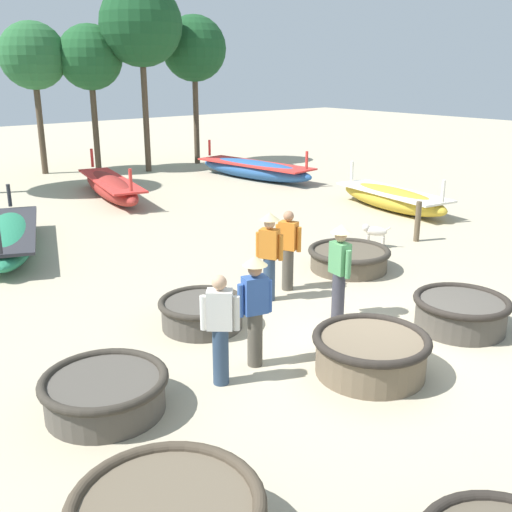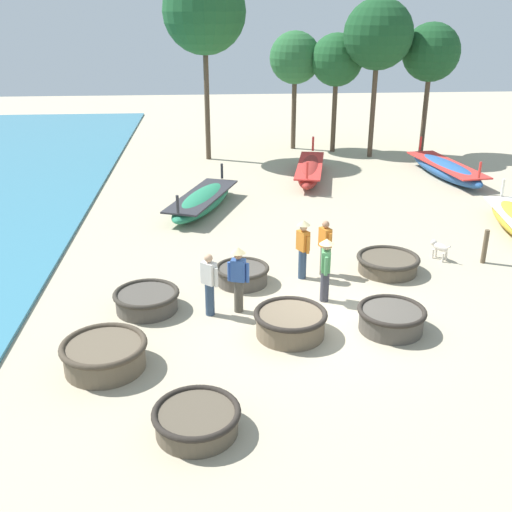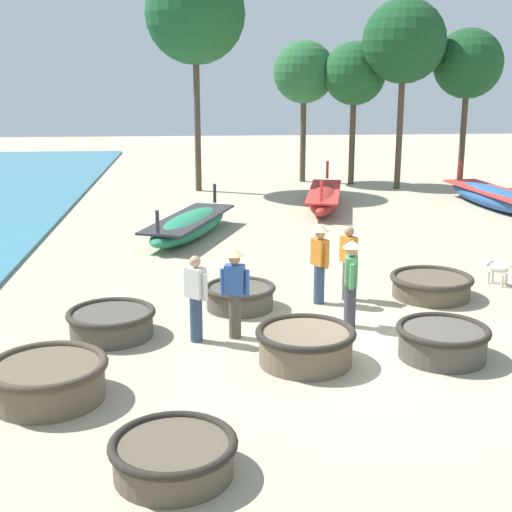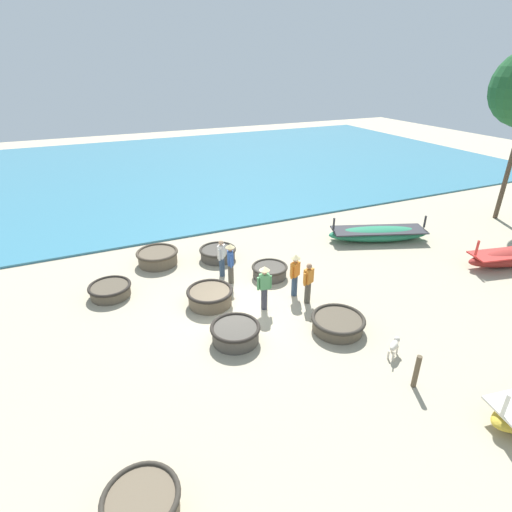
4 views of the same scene
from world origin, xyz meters
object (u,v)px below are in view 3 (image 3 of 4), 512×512
at_px(coracle_front_left, 442,341).
at_px(fisherman_by_coracle, 351,278).
at_px(long_boat_green_hull, 493,197).
at_px(tree_left_mid, 468,64).
at_px(tree_right_mid, 354,74).
at_px(coracle_nearest, 240,296).
at_px(fisherman_with_hat, 196,296).
at_px(fisherman_hauling, 235,287).
at_px(fisherman_standing_right, 348,261).
at_px(tree_tall_back, 304,73).
at_px(long_boat_ochre_hull, 189,225).
at_px(coracle_weathered, 173,455).
at_px(tree_leftmost, 195,14).
at_px(coracle_beside_post, 431,285).
at_px(tree_center, 404,42).
at_px(fisherman_standing_left, 320,258).
at_px(coracle_center, 305,344).
at_px(coracle_far_right, 111,322).
at_px(long_boat_blue_hull, 324,197).
at_px(coracle_upturned, 48,379).
at_px(dog, 497,268).

relative_size(coracle_front_left, fisherman_by_coracle, 0.94).
relative_size(long_boat_green_hull, tree_left_mid, 0.90).
xyz_separation_m(long_boat_green_hull, tree_right_mid, (-3.89, 5.46, 4.09)).
height_order(coracle_nearest, fisherman_with_hat, fisherman_with_hat).
distance_m(fisherman_hauling, tree_right_mid, 18.43).
height_order(fisherman_standing_right, fisherman_hauling, fisherman_hauling).
height_order(coracle_front_left, tree_tall_back, tree_tall_back).
distance_m(long_boat_ochre_hull, fisherman_with_hat, 8.12).
xyz_separation_m(coracle_weathered, tree_leftmost, (0.29, 20.41, 6.41)).
bearing_deg(tree_right_mid, coracle_nearest, -109.50).
bearing_deg(coracle_beside_post, tree_center, 77.62).
height_order(long_boat_ochre_hull, fisherman_standing_left, fisherman_standing_left).
xyz_separation_m(coracle_beside_post, fisherman_hauling, (-4.26, -2.05, 0.70)).
bearing_deg(fisherman_hauling, tree_right_mid, 71.67).
height_order(coracle_center, tree_left_mid, tree_left_mid).
relative_size(long_boat_ochre_hull, fisherman_by_coracle, 2.97).
bearing_deg(long_boat_green_hull, fisherman_standing_right, -126.25).
bearing_deg(tree_left_mid, tree_leftmost, -178.01).
height_order(fisherman_standing_right, fisherman_with_hat, same).
relative_size(coracle_beside_post, tree_center, 0.24).
relative_size(coracle_beside_post, fisherman_with_hat, 1.11).
distance_m(fisherman_standing_left, tree_leftmost, 15.48).
bearing_deg(coracle_front_left, coracle_far_right, 165.86).
bearing_deg(coracle_weathered, coracle_beside_post, 51.10).
distance_m(coracle_center, fisherman_hauling, 1.76).
bearing_deg(fisherman_standing_right, tree_tall_back, 85.32).
relative_size(fisherman_standing_right, tree_leftmost, 0.18).
bearing_deg(long_boat_green_hull, long_boat_ochre_hull, -160.46).
xyz_separation_m(coracle_center, tree_tall_back, (2.67, 19.25, 4.19)).
bearing_deg(tree_leftmost, long_boat_green_hull, -22.67).
bearing_deg(tree_left_mid, long_boat_green_hull, -95.95).
height_order(fisherman_with_hat, tree_right_mid, tree_right_mid).
xyz_separation_m(coracle_center, fisherman_standing_left, (0.72, 3.03, 0.64)).
xyz_separation_m(long_boat_blue_hull, tree_center, (3.63, 3.91, 5.30)).
height_order(long_boat_green_hull, tree_center, tree_center).
height_order(coracle_front_left, fisherman_hauling, fisherman_hauling).
xyz_separation_m(fisherman_hauling, tree_tall_back, (3.76, 18.03, 3.55)).
bearing_deg(fisherman_with_hat, long_boat_ochre_hull, 91.61).
bearing_deg(fisherman_standing_left, long_boat_green_hull, 51.93).
relative_size(tree_tall_back, tree_center, 0.80).
distance_m(fisherman_standing_left, tree_center, 15.81).
height_order(coracle_far_right, coracle_upturned, coracle_upturned).
xyz_separation_m(coracle_far_right, tree_leftmost, (1.56, 15.74, 6.39)).
height_order(coracle_nearest, fisherman_standing_right, fisherman_standing_right).
xyz_separation_m(coracle_upturned, tree_left_mid, (12.91, 18.62, 4.52)).
height_order(coracle_nearest, dog, dog).
bearing_deg(fisherman_hauling, long_boat_blue_hull, 72.96).
bearing_deg(tree_leftmost, long_boat_ochre_hull, -91.84).
bearing_deg(coracle_far_right, fisherman_standing_left, 21.10).
bearing_deg(long_boat_green_hull, coracle_nearest, -132.92).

